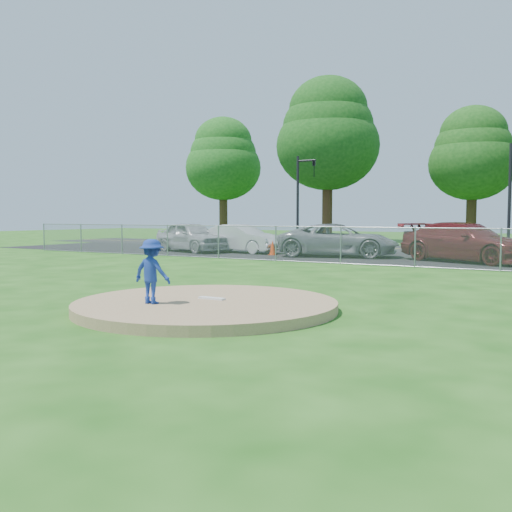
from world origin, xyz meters
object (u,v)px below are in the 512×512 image
at_px(tree_center, 473,153).
at_px(traffic_signal_left, 301,193).
at_px(parked_car_gray, 338,240).
at_px(traffic_cone, 273,247).
at_px(parked_car_darkred, 466,242).
at_px(parked_car_silver, 192,237).
at_px(parked_car_white, 241,239).
at_px(tree_left, 328,133).
at_px(pitcher, 152,271).
at_px(tree_far_left, 223,159).

bearing_deg(tree_center, traffic_signal_left, -122.90).
bearing_deg(parked_car_gray, traffic_cone, 86.68).
bearing_deg(traffic_signal_left, parked_car_darkred, -30.38).
height_order(traffic_cone, parked_car_gray, parked_car_gray).
bearing_deg(tree_center, parked_car_silver, -120.26).
xyz_separation_m(parked_car_silver, parked_car_darkred, (14.15, 0.40, 0.02)).
height_order(tree_center, parked_car_silver, tree_center).
relative_size(parked_car_silver, parked_car_white, 1.07).
height_order(parked_car_white, parked_car_darkred, parked_car_darkred).
bearing_deg(traffic_signal_left, parked_car_silver, -115.25).
xyz_separation_m(tree_center, parked_car_gray, (-2.71, -18.17, -5.67)).
bearing_deg(tree_left, tree_center, 16.70).
height_order(tree_left, parked_car_white, tree_left).
distance_m(tree_left, pitcher, 34.32).
bearing_deg(tree_center, pitcher, -89.48).
distance_m(tree_left, traffic_cone, 18.09).
height_order(traffic_signal_left, parked_car_white, traffic_signal_left).
distance_m(traffic_cone, parked_car_silver, 5.04).
xyz_separation_m(tree_center, parked_car_silver, (-10.98, -18.81, -5.64)).
distance_m(pitcher, parked_car_silver, 19.64).
xyz_separation_m(parked_car_white, parked_car_gray, (5.55, -0.12, 0.04)).
xyz_separation_m(tree_left, pitcher, (10.32, -31.88, -7.40)).
bearing_deg(parked_car_darkred, traffic_signal_left, 82.56).
relative_size(tree_far_left, traffic_signal_left, 1.92).
bearing_deg(parked_car_gray, traffic_signal_left, 25.34).
bearing_deg(parked_car_gray, tree_far_left, 32.85).
bearing_deg(tree_left, traffic_signal_left, -76.04).
bearing_deg(parked_car_silver, parked_car_darkred, -71.16).
height_order(traffic_signal_left, parked_car_gray, traffic_signal_left).
xyz_separation_m(traffic_cone, parked_car_white, (-2.31, 0.73, 0.37)).
height_order(tree_far_left, parked_car_silver, tree_far_left).
distance_m(tree_far_left, parked_car_white, 22.20).
height_order(tree_far_left, traffic_cone, tree_far_left).
bearing_deg(parked_car_white, parked_car_gray, -86.26).
relative_size(tree_center, traffic_cone, 13.23).
bearing_deg(parked_car_silver, traffic_cone, -72.47).
height_order(parked_car_gray, parked_car_darkred, parked_car_darkred).
bearing_deg(parked_car_white, pitcher, -148.01).
height_order(tree_center, pitcher, tree_center).
height_order(parked_car_white, parked_car_gray, parked_car_gray).
xyz_separation_m(tree_left, tree_center, (10.00, 3.00, -1.77)).
distance_m(traffic_signal_left, traffic_cone, 7.63).
xyz_separation_m(traffic_cone, parked_car_gray, (3.25, 0.61, 0.41)).
bearing_deg(tree_center, parked_car_white, -114.60).
distance_m(traffic_cone, parked_car_darkred, 9.15).
distance_m(parked_car_silver, parked_car_darkred, 14.15).
bearing_deg(pitcher, parked_car_white, -65.11).
xyz_separation_m(traffic_cone, parked_car_darkred, (9.13, 0.37, 0.46)).
bearing_deg(tree_left, parked_car_silver, -93.53).
bearing_deg(parked_car_gray, tree_left, 11.70).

